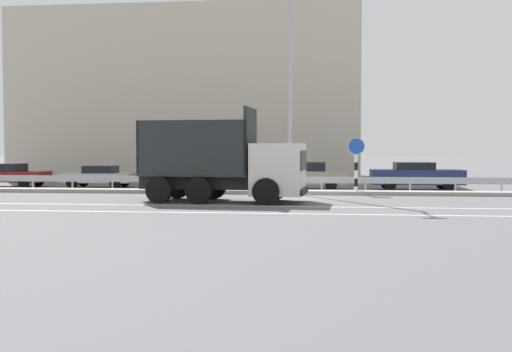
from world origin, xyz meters
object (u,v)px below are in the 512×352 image
street_lamp_1 (290,69)px  parked_car_4 (307,176)px  median_road_sign (356,164)px  parked_car_3 (194,174)px  parked_car_5 (416,176)px  dump_truck (241,170)px  parked_car_1 (8,175)px  parked_car_2 (99,176)px

street_lamp_1 → parked_car_4: (0.72, 3.33, -5.16)m
median_road_sign → parked_car_3: (-8.52, 3.58, -0.66)m
parked_car_3 → parked_car_5: size_ratio=0.98×
street_lamp_1 → median_road_sign: bearing=1.4°
dump_truck → parked_car_5: dump_truck is taller
parked_car_4 → median_road_sign: bearing=-144.6°
parked_car_3 → parked_car_4: (6.13, -0.33, -0.02)m
street_lamp_1 → parked_car_4: 6.18m
parked_car_3 → parked_car_5: (11.80, -0.11, -0.01)m
median_road_sign → parked_car_1: size_ratio=0.59×
parked_car_2 → median_road_sign: bearing=-106.3°
dump_truck → median_road_sign: size_ratio=2.56×
parked_car_5 → parked_car_2: bearing=-91.1°
parked_car_1 → dump_truck: bearing=62.3°
median_road_sign → parked_car_5: 4.82m
dump_truck → median_road_sign: (4.85, 4.46, 0.15)m
parked_car_2 → parked_car_4: size_ratio=0.95×
median_road_sign → parked_car_5: median_road_sign is taller
parked_car_1 → parked_car_3: 10.69m
parked_car_2 → street_lamp_1: bearing=-110.6°
dump_truck → parked_car_2: bearing=-127.4°
street_lamp_1 → parked_car_3: 8.31m
parked_car_4 → parked_car_5: 5.68m
street_lamp_1 → dump_truck: bearing=-111.7°
street_lamp_1 → parked_car_1: bearing=167.2°
street_lamp_1 → parked_car_5: size_ratio=2.29×
parked_car_2 → parked_car_4: 11.43m
median_road_sign → parked_car_1: (-19.21, 3.58, -0.74)m
parked_car_1 → parked_car_5: size_ratio=0.95×
parked_car_2 → parked_car_4: (11.43, -0.20, 0.10)m
parked_car_5 → parked_car_3: bearing=-91.7°
median_road_sign → parked_car_1: median_road_sign is taller
parked_car_4 → street_lamp_1: bearing=167.0°
median_road_sign → street_lamp_1: 5.45m
street_lamp_1 → parked_car_4: street_lamp_1 is taller
median_road_sign → parked_car_1: 19.56m
street_lamp_1 → parked_car_1: street_lamp_1 is taller
median_road_sign → parked_car_2: size_ratio=0.68×
median_road_sign → parked_car_5: size_ratio=0.56×
parked_car_1 → street_lamp_1: bearing=78.7°
median_road_sign → street_lamp_1: bearing=-178.6°
parked_car_2 → parked_car_1: bearing=86.4°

